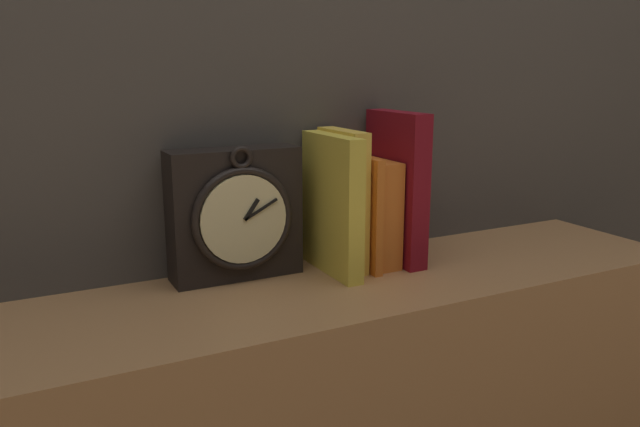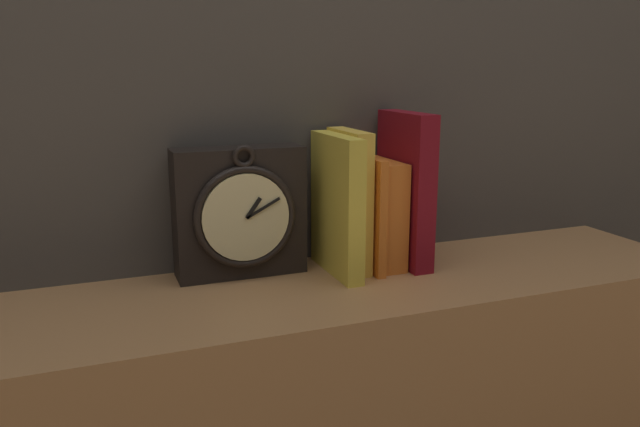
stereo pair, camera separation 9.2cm
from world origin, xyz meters
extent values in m
cube|color=#47423D|center=(0.00, 0.17, 1.30)|extent=(6.00, 0.05, 2.60)
cube|color=black|center=(-0.10, 0.10, 1.01)|extent=(0.20, 0.06, 0.20)
torus|color=black|center=(-0.10, 0.07, 1.01)|extent=(0.16, 0.01, 0.16)
cylinder|color=beige|center=(-0.10, 0.06, 1.01)|extent=(0.14, 0.01, 0.14)
cube|color=black|center=(-0.09, 0.06, 1.03)|extent=(0.03, 0.00, 0.03)
cube|color=black|center=(-0.07, 0.06, 1.02)|extent=(0.05, 0.00, 0.03)
torus|color=black|center=(-0.10, 0.07, 1.10)|extent=(0.03, 0.01, 0.03)
cube|color=yellow|center=(0.05, 0.06, 1.02)|extent=(0.03, 0.16, 0.22)
cube|color=yellow|center=(0.08, 0.07, 1.02)|extent=(0.03, 0.13, 0.23)
cube|color=orange|center=(0.10, 0.07, 1.00)|extent=(0.01, 0.14, 0.19)
cube|color=orange|center=(0.14, 0.07, 1.00)|extent=(0.04, 0.13, 0.18)
cube|color=maroon|center=(0.18, 0.06, 1.04)|extent=(0.03, 0.15, 0.25)
camera|label=1|loc=(-0.41, -0.80, 1.24)|focal=35.00mm
camera|label=2|loc=(-0.32, -0.83, 1.24)|focal=35.00mm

